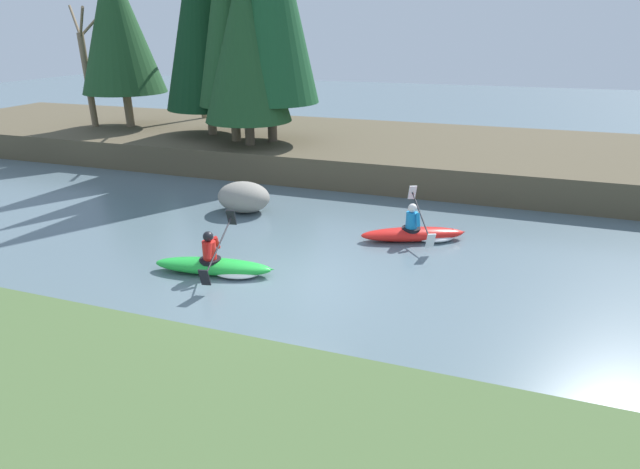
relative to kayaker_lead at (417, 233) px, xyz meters
The scene contains 11 objects.
ground_plane 4.08m from the kayaker_lead, 125.69° to the right, with size 90.00×90.00×0.00m, color slate.
riverbank_far 8.00m from the kayaker_lead, 107.31° to the left, with size 44.00×8.43×1.05m.
conifer_tree_far_left 16.27m from the kayaker_lead, 154.11° to the left, with size 3.56×3.56×7.05m.
conifer_tree_left 12.61m from the kayaker_lead, 146.38° to the left, with size 3.46×3.46×8.24m.
conifer_tree_mid_left 11.00m from the kayaker_lead, 145.75° to the left, with size 2.62×2.62×7.92m.
conifer_tree_centre 9.61m from the kayaker_lead, 145.50° to the left, with size 3.19×3.19×6.25m.
bare_tree_upstream 16.97m from the kayaker_lead, 157.75° to the left, with size 2.91×2.87×5.21m.
bare_tree_mid_upstream 15.99m from the kayaker_lead, 140.20° to the left, with size 3.59×3.55×6.51m.
kayaker_lead is the anchor object (origin of this frame).
kayaker_middle 5.18m from the kayaker_lead, 139.92° to the right, with size 2.79×2.06×1.20m.
boulder_midstream 5.30m from the kayaker_lead, behind, with size 1.60×1.25×0.91m.
Camera 1 is at (3.74, -8.85, 5.07)m, focal length 28.00 mm.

